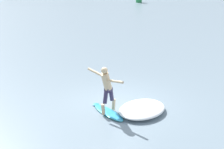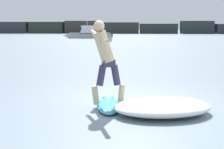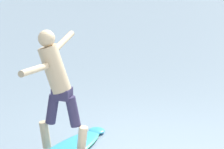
{
  "view_description": "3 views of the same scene",
  "coord_description": "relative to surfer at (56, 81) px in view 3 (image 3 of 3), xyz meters",
  "views": [
    {
      "loc": [
        -5.62,
        -9.99,
        5.22
      ],
      "look_at": [
        -0.24,
        0.21,
        1.2
      ],
      "focal_mm": 50.0,
      "sensor_mm": 36.0,
      "label": 1
    },
    {
      "loc": [
        0.04,
        -8.56,
        1.8
      ],
      "look_at": [
        -0.82,
        0.19,
        0.61
      ],
      "focal_mm": 60.0,
      "sensor_mm": 36.0,
      "label": 2
    },
    {
      "loc": [
        4.13,
        -5.66,
        3.63
      ],
      "look_at": [
        -1.29,
        1.11,
        0.69
      ],
      "focal_mm": 85.0,
      "sensor_mm": 36.0,
      "label": 3
    }
  ],
  "objects": [
    {
      "name": "surfer",
      "position": [
        0.0,
        0.0,
        0.0
      ],
      "size": [
        0.88,
        1.61,
        1.8
      ],
      "color": "#CDAF86",
      "rests_on": "surfboard"
    }
  ]
}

